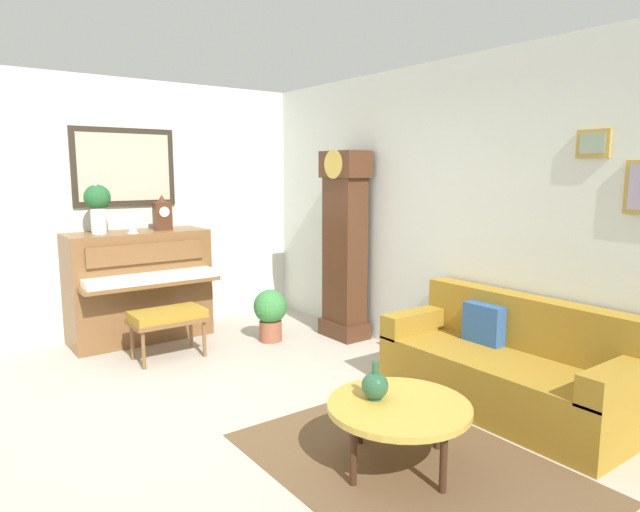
{
  "coord_description": "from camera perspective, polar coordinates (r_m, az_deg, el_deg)",
  "views": [
    {
      "loc": [
        3.6,
        -1.58,
        1.8
      ],
      "look_at": [
        -0.25,
        1.26,
        1.07
      ],
      "focal_mm": 30.96,
      "sensor_mm": 36.0,
      "label": 1
    }
  ],
  "objects": [
    {
      "name": "ground_plane",
      "position": [
        4.35,
        -11.95,
        -16.72
      ],
      "size": [
        6.4,
        6.0,
        0.1
      ],
      "primitive_type": "cube",
      "color": "#B2A899"
    },
    {
      "name": "wall_left",
      "position": [
        6.41,
        -22.03,
        4.57
      ],
      "size": [
        0.13,
        4.9,
        2.8
      ],
      "color": "silver",
      "rests_on": "ground_plane"
    },
    {
      "name": "wall_back",
      "position": [
        5.38,
        11.58,
        4.25
      ],
      "size": [
        5.3,
        0.13,
        2.8
      ],
      "color": "silver",
      "rests_on": "ground_plane"
    },
    {
      "name": "area_rug",
      "position": [
        3.69,
        9.25,
        -20.58
      ],
      "size": [
        2.1,
        1.5,
        0.01
      ],
      "primitive_type": "cube",
      "color": "brown",
      "rests_on": "ground_plane"
    },
    {
      "name": "piano",
      "position": [
        6.25,
        -18.16,
        -2.88
      ],
      "size": [
        0.87,
        1.44,
        1.18
      ],
      "color": "brown",
      "rests_on": "ground_plane"
    },
    {
      "name": "piano_bench",
      "position": [
        5.56,
        -15.47,
        -6.16
      ],
      "size": [
        0.42,
        0.7,
        0.48
      ],
      "color": "brown",
      "rests_on": "ground_plane"
    },
    {
      "name": "grandfather_clock",
      "position": [
        5.96,
        2.55,
        0.62
      ],
      "size": [
        0.52,
        0.34,
        2.03
      ],
      "color": "#4C2B19",
      "rests_on": "ground_plane"
    },
    {
      "name": "couch",
      "position": [
        4.56,
        18.78,
        -10.86
      ],
      "size": [
        1.9,
        0.8,
        0.84
      ],
      "color": "olive",
      "rests_on": "ground_plane"
    },
    {
      "name": "coffee_table",
      "position": [
        3.52,
        8.16,
        -15.3
      ],
      "size": [
        0.88,
        0.88,
        0.41
      ],
      "color": "gold",
      "rests_on": "ground_plane"
    },
    {
      "name": "mantel_clock",
      "position": [
        6.24,
        -15.98,
        4.18
      ],
      "size": [
        0.13,
        0.18,
        0.38
      ],
      "color": "#4C2B19",
      "rests_on": "piano"
    },
    {
      "name": "flower_vase",
      "position": [
        6.03,
        -22.01,
        5.1
      ],
      "size": [
        0.26,
        0.26,
        0.58
      ],
      "color": "silver",
      "rests_on": "piano"
    },
    {
      "name": "teacup",
      "position": [
        5.99,
        -18.78,
        2.46
      ],
      "size": [
        0.12,
        0.12,
        0.06
      ],
      "color": "white",
      "rests_on": "piano"
    },
    {
      "name": "green_jug",
      "position": [
        3.52,
        5.69,
        -13.18
      ],
      "size": [
        0.17,
        0.17,
        0.24
      ],
      "color": "#234C33",
      "rests_on": "coffee_table"
    },
    {
      "name": "potted_plant",
      "position": [
        5.95,
        -5.15,
        -5.75
      ],
      "size": [
        0.36,
        0.36,
        0.56
      ],
      "color": "#935138",
      "rests_on": "ground_plane"
    }
  ]
}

